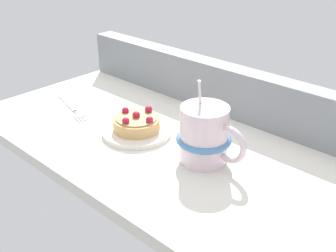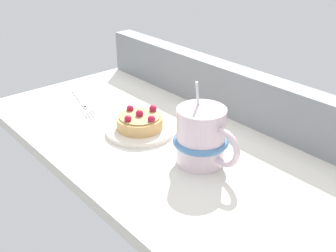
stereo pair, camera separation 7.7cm
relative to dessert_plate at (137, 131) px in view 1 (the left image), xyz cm
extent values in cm
cube|color=silver|center=(6.23, 1.99, -1.70)|extent=(83.97, 42.27, 2.40)
cube|color=gray|center=(6.23, 20.77, 4.84)|extent=(82.29, 4.69, 10.67)
cylinder|color=silver|center=(0.00, 0.00, 0.03)|extent=(13.89, 13.89, 1.06)
cylinder|color=silver|center=(0.00, 0.00, -0.23)|extent=(7.64, 7.64, 0.53)
cylinder|color=tan|center=(0.00, 0.00, 1.74)|extent=(9.34, 9.34, 2.36)
cylinder|color=#AB854F|center=(0.00, 0.00, 3.07)|extent=(8.22, 8.22, 0.30)
sphere|color=#B71938|center=(0.00, 0.00, 3.67)|extent=(1.53, 1.53, 1.53)
sphere|color=#B71938|center=(3.37, 0.37, 3.59)|extent=(1.46, 1.46, 1.46)
sphere|color=#B71938|center=(-0.08, 3.51, 3.70)|extent=(1.51, 1.51, 1.51)
sphere|color=#B71938|center=(-3.32, 0.10, 3.57)|extent=(1.46, 1.46, 1.46)
sphere|color=#B71938|center=(0.34, -3.09, 3.62)|extent=(1.42, 1.42, 1.42)
cylinder|color=silver|center=(16.02, 1.25, 4.70)|extent=(8.56, 8.56, 10.40)
torus|color=#4C7FB2|center=(16.02, 1.25, 3.74)|extent=(9.80, 9.80, 1.20)
torus|color=silver|center=(21.32, 1.25, 4.70)|extent=(6.91, 1.09, 6.91)
cylinder|color=silver|center=(14.30, 1.90, 10.77)|extent=(0.75, 1.69, 7.01)
cube|color=silver|center=(-22.79, -0.99, -0.20)|extent=(11.00, 3.63, 0.60)
cube|color=silver|center=(-17.38, -2.47, -0.20)|extent=(1.31, 0.86, 0.60)
cube|color=silver|center=(-14.29, -4.45, -0.20)|extent=(3.44, 1.15, 0.60)
cube|color=silver|center=(-14.10, -3.74, -0.20)|extent=(3.44, 1.15, 0.60)
cube|color=silver|center=(-13.91, -3.03, -0.20)|extent=(3.44, 1.15, 0.60)
cube|color=silver|center=(-13.71, -2.33, -0.20)|extent=(3.44, 1.15, 0.60)
camera|label=1|loc=(54.98, -49.82, 39.00)|focal=44.36mm
camera|label=2|loc=(60.33, -44.25, 39.00)|focal=44.36mm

